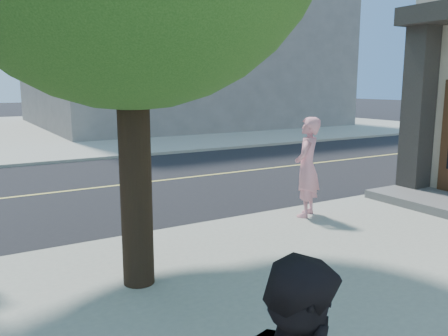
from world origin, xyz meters
TOP-DOWN VIEW (x-y plane):
  - sidewalk_ne at (13.50, 21.50)m, footprint 29.00×25.00m
  - filler_ne at (14.00, 22.00)m, footprint 18.00×16.00m
  - man_on_phone at (6.22, -0.66)m, footprint 0.86×0.81m

SIDE VIEW (x-z plane):
  - sidewalk_ne at x=13.50m, z-range 0.00..0.12m
  - man_on_phone at x=6.22m, z-range 0.12..2.09m
  - filler_ne at x=14.00m, z-range 0.12..14.12m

